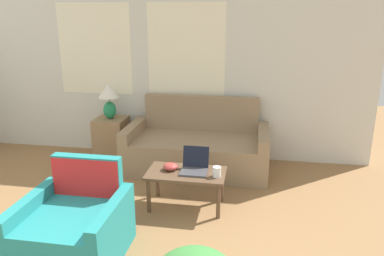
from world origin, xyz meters
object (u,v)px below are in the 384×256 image
couch (197,148)px  coffee_table (186,177)px  armchair (75,228)px  laptop (195,166)px  snack_bowl (170,167)px  table_lamp (109,97)px  cup_navy (217,172)px

couch → coffee_table: (0.05, -1.11, 0.08)m
couch → armchair: bearing=-109.3°
laptop → snack_bowl: (-0.26, -0.02, -0.02)m
coffee_table → couch: bearing=92.7°
armchair → coffee_table: armchair is taller
laptop → coffee_table: bearing=-153.1°
armchair → laptop: size_ratio=2.85×
laptop → table_lamp: bearing=139.4°
couch → snack_bowl: 1.11m
table_lamp → couch: bearing=-7.0°
armchair → couch: bearing=70.7°
table_lamp → coffee_table: (1.35, -1.27, -0.55)m
cup_navy → snack_bowl: cup_navy is taller
table_lamp → coffee_table: size_ratio=0.59×
laptop → snack_bowl: laptop is taller
snack_bowl → couch: bearing=83.3°
couch → laptop: couch is taller
snack_bowl → table_lamp: bearing=133.3°
coffee_table → laptop: size_ratio=2.85×
couch → cup_navy: bearing=-71.6°
laptop → armchair: bearing=-130.0°
coffee_table → snack_bowl: snack_bowl is taller
laptop → cup_navy: bearing=-22.4°
armchair → laptop: 1.39m
armchair → laptop: (0.88, 1.05, 0.21)m
armchair → coffee_table: 1.29m
couch → coffee_table: size_ratio=2.25×
cup_navy → snack_bowl: bearing=170.2°
couch → laptop: size_ratio=6.40×
laptop → cup_navy: 0.27m
table_lamp → coffee_table: bearing=-43.3°
table_lamp → armchair: bearing=-76.3°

